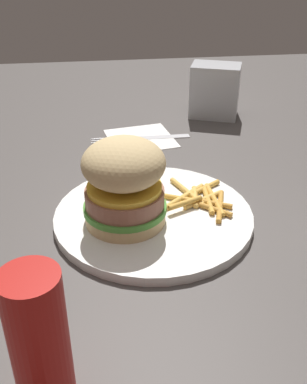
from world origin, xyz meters
name	(u,v)px	position (x,y,z in m)	size (l,w,h in m)	color
ground_plane	(142,227)	(0.00, 0.00, 0.00)	(1.60, 1.60, 0.00)	#47423F
plate	(154,216)	(0.02, 0.01, 0.01)	(0.25, 0.25, 0.01)	white
sandwich	(124,184)	(-0.02, 0.00, 0.07)	(0.10, 0.10, 0.11)	tan
fries_pile	(200,199)	(0.08, 0.03, 0.02)	(0.09, 0.11, 0.01)	gold
napkin	(141,138)	(0.03, 0.27, 0.00)	(0.11, 0.11, 0.00)	white
fork	(140,137)	(0.03, 0.27, 0.00)	(0.17, 0.02, 0.00)	silver
napkin_dispenser	(215,91)	(0.18, 0.36, 0.05)	(0.09, 0.06, 0.10)	#B7BABF
ketchup_bottle	(40,346)	(-0.10, -0.23, 0.07)	(0.04, 0.04, 0.13)	#B21914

